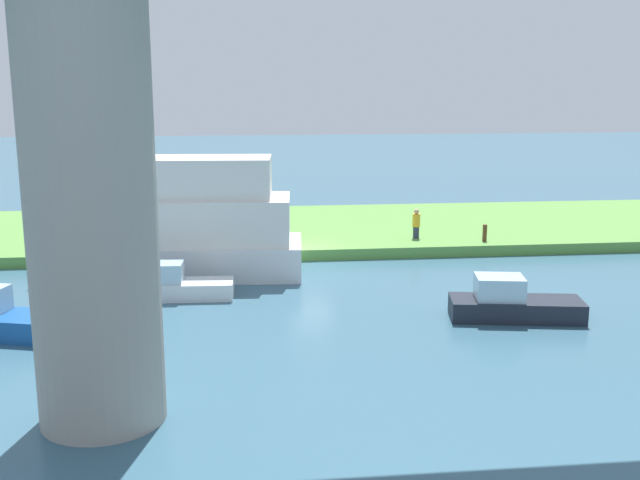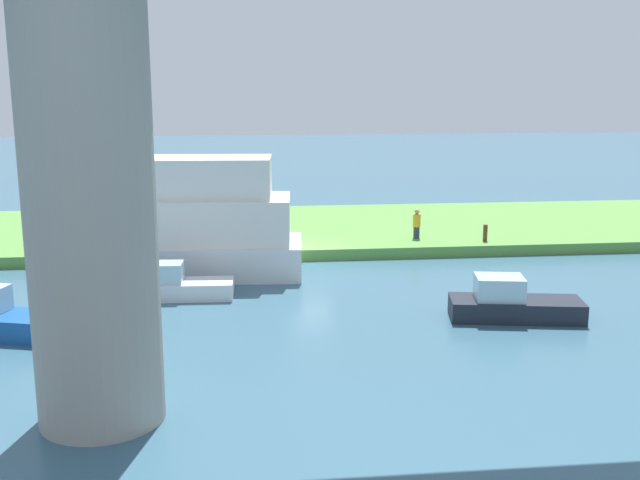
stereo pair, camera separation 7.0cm
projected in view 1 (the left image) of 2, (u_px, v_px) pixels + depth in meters
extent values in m
plane|color=#386075|center=(302.00, 262.00, 32.91)|extent=(160.00, 160.00, 0.00)
cube|color=#5B9342|center=(291.00, 230.00, 38.70)|extent=(80.00, 12.00, 0.50)
cylinder|color=#9E998E|center=(90.00, 185.00, 16.45)|extent=(2.86, 2.86, 10.96)
cylinder|color=#2D334C|center=(416.00, 232.00, 35.33)|extent=(0.29, 0.29, 0.55)
cylinder|color=gold|center=(416.00, 220.00, 35.21)|extent=(0.41, 0.41, 0.60)
sphere|color=tan|center=(417.00, 211.00, 35.13)|extent=(0.24, 0.24, 0.24)
cylinder|color=brown|center=(485.00, 233.00, 34.65)|extent=(0.20, 0.20, 0.77)
cube|color=white|center=(175.00, 258.00, 30.57)|extent=(10.46, 4.21, 1.36)
cube|color=white|center=(188.00, 220.00, 30.26)|extent=(8.39, 3.71, 1.82)
cube|color=white|center=(206.00, 177.00, 29.94)|extent=(5.30, 2.99, 1.59)
cylinder|color=black|center=(120.00, 172.00, 29.78)|extent=(0.57, 0.57, 2.04)
cube|color=#D84C2D|center=(106.00, 230.00, 30.24)|extent=(1.97, 2.18, 1.02)
cube|color=white|center=(178.00, 290.00, 27.34)|extent=(4.03, 1.59, 0.62)
cube|color=silver|center=(163.00, 272.00, 27.17)|extent=(1.48, 1.19, 0.71)
cube|color=#1E232D|center=(516.00, 309.00, 24.93)|extent=(4.50, 2.26, 0.67)
cube|color=silver|center=(499.00, 288.00, 24.82)|extent=(1.74, 1.48, 0.76)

